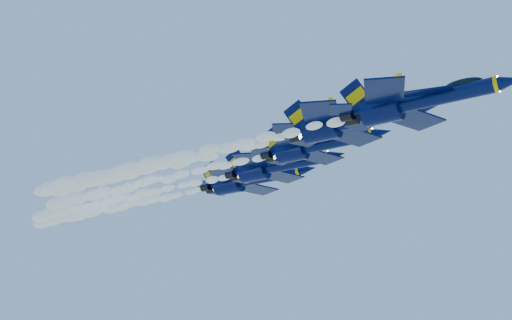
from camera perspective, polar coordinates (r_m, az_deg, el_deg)
The scene contains 10 objects.
jet_lead at distance 61.44m, azimuth 12.75°, elevation 4.60°, with size 15.49×12.71×5.76m.
smoke_trail_jet_lead at distance 72.95m, azimuth -6.72°, elevation 0.07°, with size 38.58×1.73×1.55m, color white.
jet_second at distance 74.27m, azimuth 7.67°, elevation 3.10°, with size 17.39×14.26×6.46m.
smoke_trail_jet_second at distance 87.56m, azimuth -8.43°, elevation -0.65°, with size 38.58×1.94×1.74m, color white.
jet_third at distance 85.67m, azimuth 4.88°, elevation 1.18°, with size 16.78×13.76×6.24m.
smoke_trail_jet_third at distance 99.55m, azimuth -8.81°, elevation -1.83°, with size 38.58×1.87×1.68m, color white.
jet_fourth at distance 95.38m, azimuth 1.69°, elevation -0.48°, with size 17.69×14.51×6.57m.
smoke_trail_jet_fourth at distance 110.50m, azimuth -10.47°, elevation -3.02°, with size 38.58×1.97×1.77m, color white.
jet_fifth at distance 109.10m, azimuth -0.43°, elevation -1.55°, with size 19.81×16.25×7.36m.
smoke_trail_jet_fifth at distance 125.35m, azimuth -11.27°, elevation -3.73°, with size 38.58×2.21×1.99m, color white.
Camera 1 is at (35.77, -68.51, 124.53)m, focal length 50.00 mm.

